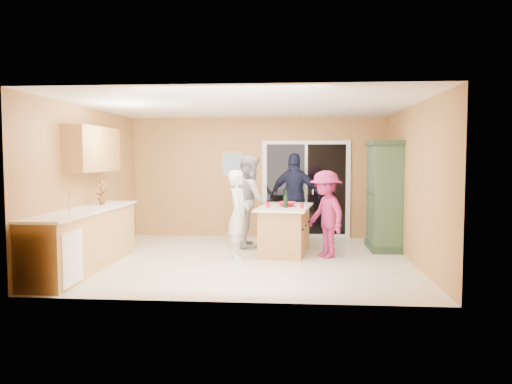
# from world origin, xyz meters

# --- Properties ---
(floor) EXTENTS (5.50, 5.50, 0.00)m
(floor) POSITION_xyz_m (0.00, 0.00, 0.00)
(floor) COLOR silver
(floor) RESTS_ON ground
(ceiling) EXTENTS (5.50, 5.00, 0.10)m
(ceiling) POSITION_xyz_m (0.00, 0.00, 2.60)
(ceiling) COLOR white
(ceiling) RESTS_ON wall_back
(wall_back) EXTENTS (5.50, 0.10, 2.60)m
(wall_back) POSITION_xyz_m (0.00, 2.50, 1.30)
(wall_back) COLOR tan
(wall_back) RESTS_ON ground
(wall_front) EXTENTS (5.50, 0.10, 2.60)m
(wall_front) POSITION_xyz_m (0.00, -2.50, 1.30)
(wall_front) COLOR tan
(wall_front) RESTS_ON ground
(wall_left) EXTENTS (0.10, 5.00, 2.60)m
(wall_left) POSITION_xyz_m (-2.75, 0.00, 1.30)
(wall_left) COLOR tan
(wall_left) RESTS_ON ground
(wall_right) EXTENTS (0.10, 5.00, 2.60)m
(wall_right) POSITION_xyz_m (2.75, 0.00, 1.30)
(wall_right) COLOR tan
(wall_right) RESTS_ON ground
(left_cabinet_run) EXTENTS (0.65, 3.05, 1.24)m
(left_cabinet_run) POSITION_xyz_m (-2.45, -1.05, 0.46)
(left_cabinet_run) COLOR tan
(left_cabinet_run) RESTS_ON floor
(upper_cabinets) EXTENTS (0.35, 1.60, 0.75)m
(upper_cabinets) POSITION_xyz_m (-2.58, -0.20, 1.88)
(upper_cabinets) COLOR tan
(upper_cabinets) RESTS_ON wall_left
(sliding_door) EXTENTS (1.90, 0.07, 2.10)m
(sliding_door) POSITION_xyz_m (1.05, 2.46, 1.05)
(sliding_door) COLOR white
(sliding_door) RESTS_ON floor
(framed_picture) EXTENTS (0.46, 0.04, 0.56)m
(framed_picture) POSITION_xyz_m (-0.55, 2.48, 1.60)
(framed_picture) COLOR tan
(framed_picture) RESTS_ON wall_back
(kitchen_island) EXTENTS (1.08, 1.72, 0.85)m
(kitchen_island) POSITION_xyz_m (0.64, 0.69, 0.40)
(kitchen_island) COLOR tan
(kitchen_island) RESTS_ON floor
(green_hutch) EXTENTS (0.59, 1.11, 2.04)m
(green_hutch) POSITION_xyz_m (2.49, 1.17, 0.99)
(green_hutch) COLOR #223823
(green_hutch) RESTS_ON floor
(woman_white) EXTENTS (0.39, 0.57, 1.52)m
(woman_white) POSITION_xyz_m (-0.16, 0.16, 0.76)
(woman_white) COLOR silver
(woman_white) RESTS_ON floor
(woman_grey) EXTENTS (0.82, 0.97, 1.79)m
(woman_grey) POSITION_xyz_m (-0.05, 1.28, 0.89)
(woman_grey) COLOR #949497
(woman_grey) RESTS_ON floor
(woman_navy) EXTENTS (1.11, 0.55, 1.83)m
(woman_navy) POSITION_xyz_m (0.81, 2.10, 0.91)
(woman_navy) COLOR #171734
(woman_navy) RESTS_ON floor
(woman_magenta) EXTENTS (0.95, 1.13, 1.51)m
(woman_magenta) POSITION_xyz_m (1.35, 0.31, 0.76)
(woman_magenta) COLOR #94204D
(woman_magenta) RESTS_ON floor
(serving_bowl) EXTENTS (0.37, 0.37, 0.08)m
(serving_bowl) POSITION_xyz_m (0.67, 0.68, 0.89)
(serving_bowl) COLOR #B21319
(serving_bowl) RESTS_ON kitchen_island
(tulip_vase) EXTENTS (0.25, 0.19, 0.43)m
(tulip_vase) POSITION_xyz_m (-2.45, -0.19, 1.15)
(tulip_vase) COLOR #A91110
(tulip_vase) RESTS_ON left_cabinet_run
(tumbler_near) EXTENTS (0.07, 0.07, 0.10)m
(tumbler_near) POSITION_xyz_m (0.93, 0.28, 0.90)
(tumbler_near) COLOR #B21319
(tumbler_near) RESTS_ON kitchen_island
(tumbler_far) EXTENTS (0.09, 0.09, 0.10)m
(tumbler_far) POSITION_xyz_m (0.33, 0.43, 0.90)
(tumbler_far) COLOR #B21319
(tumbler_far) RESTS_ON kitchen_island
(wine_bottle) EXTENTS (0.07, 0.07, 0.31)m
(wine_bottle) POSITION_xyz_m (0.65, 0.42, 0.97)
(wine_bottle) COLOR black
(wine_bottle) RESTS_ON kitchen_island
(white_plate) EXTENTS (0.24, 0.24, 0.01)m
(white_plate) POSITION_xyz_m (0.94, 0.58, 0.86)
(white_plate) COLOR silver
(white_plate) RESTS_ON kitchen_island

